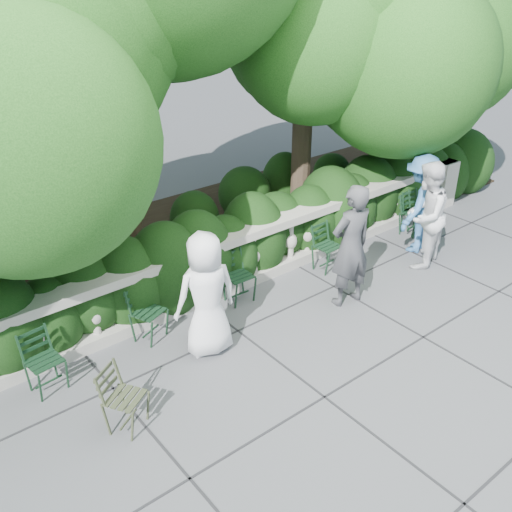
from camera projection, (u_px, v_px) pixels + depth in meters
ground at (300, 344)px, 8.10m from camera, size 90.00×90.00×0.00m
balustrade at (225, 266)px, 9.10m from camera, size 12.00×0.44×1.00m
shrub_hedge at (186, 264)px, 10.16m from camera, size 15.00×2.60×1.70m
tree_canopy at (202, 21)px, 8.78m from camera, size 15.04×6.52×6.78m
chair_a at (56, 394)px, 7.18m from camera, size 0.49×0.53×0.84m
chair_b at (159, 341)px, 8.16m from camera, size 0.59×0.61×0.84m
chair_c at (245, 304)px, 8.99m from camera, size 0.46×0.50×0.84m
chair_d at (332, 272)px, 9.90m from camera, size 0.46×0.50×0.84m
chair_e at (418, 235)px, 11.18m from camera, size 0.49×0.52×0.84m
chair_f at (417, 235)px, 11.17m from camera, size 0.54×0.57×0.84m
chair_weathered at (140, 430)px, 6.65m from camera, size 0.63×0.64×0.84m
person_businessman at (206, 295)px, 7.57m from camera, size 0.95×0.70×1.79m
person_woman_grey at (351, 246)px, 8.61m from camera, size 0.77×0.55×1.97m
person_casual_man at (425, 215)px, 9.71m from camera, size 1.09×0.96×1.89m
person_older_blue at (420, 204)px, 10.23m from camera, size 1.30×0.94×1.82m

